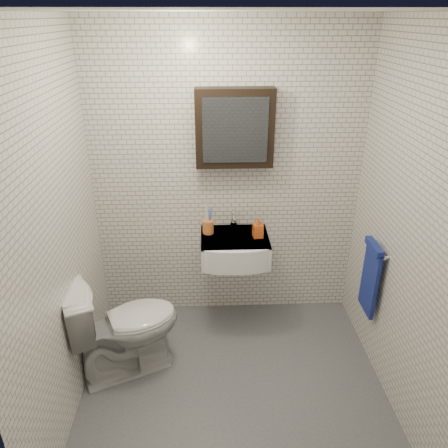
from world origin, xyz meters
The scene contains 9 objects.
ground centered at (0.00, 0.00, 0.01)m, with size 2.20×2.00×0.01m, color #4C4F54.
room_shell centered at (0.00, 0.00, 1.47)m, with size 2.22×2.02×2.51m.
washbasin centered at (0.05, 0.73, 0.76)m, with size 0.55×0.50×0.20m.
faucet centered at (0.05, 0.93, 0.92)m, with size 0.06×0.20×0.15m.
mirror_cabinet centered at (0.05, 0.93, 1.70)m, with size 0.60×0.15×0.60m.
towel_rail centered at (1.04, 0.35, 0.72)m, with size 0.09×0.30×0.58m.
toothbrush_cup centered at (-0.16, 0.85, 0.91)m, with size 0.11×0.11×0.25m.
soap_bottle centered at (0.24, 0.76, 0.94)m, with size 0.08×0.08×0.17m, color orange.
toilet centered at (-0.80, 0.23, 0.41)m, with size 0.46×0.80×0.82m, color silver.
Camera 1 is at (-0.17, -2.37, 2.48)m, focal length 35.00 mm.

